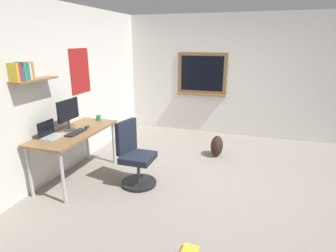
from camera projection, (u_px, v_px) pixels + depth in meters
The scene contains 11 objects.
ground_plane at pixel (215, 183), 4.16m from camera, with size 5.20×5.20×0.00m, color gray.
wall_back at pixel (68, 88), 4.49m from camera, with size 5.00×0.30×2.60m.
wall_right at pixel (234, 76), 6.02m from camera, with size 0.22×5.00×2.60m.
desk at pixel (75, 136), 4.14m from camera, with size 1.46×0.64×0.76m.
office_chair at pixel (135, 158), 4.05m from camera, with size 0.52×0.54×0.95m.
laptop at pixel (50, 133), 3.84m from camera, with size 0.31×0.21×0.23m.
monitor_primary at pixel (68, 112), 4.10m from camera, with size 0.46×0.17×0.46m.
keyboard at pixel (76, 133), 4.02m from camera, with size 0.37×0.13×0.02m, color black.
computer_mouse at pixel (87, 127), 4.27m from camera, with size 0.10×0.06×0.03m, color #262628.
coffee_mug at pixel (99, 118), 4.66m from camera, with size 0.08×0.08×0.09m, color #338C4C.
backpack at pixel (217, 146), 5.11m from camera, with size 0.32×0.22×0.38m, color black.
Camera 1 is at (-3.77, -0.47, 2.03)m, focal length 29.77 mm.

